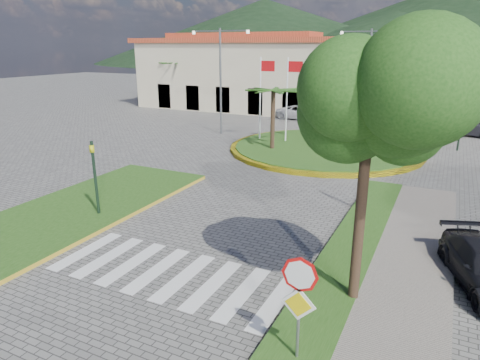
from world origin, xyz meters
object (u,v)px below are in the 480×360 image
at_px(stop_sign, 299,294).
at_px(white_van, 302,113).
at_px(roundabout_island, 325,148).
at_px(car_dark_b, 471,128).
at_px(deciduous_tree, 369,115).
at_px(car_dark_a, 349,116).

xyz_separation_m(stop_sign, white_van, (-10.30, 31.51, -1.13)).
xyz_separation_m(roundabout_island, white_van, (-5.40, 11.47, 0.49)).
relative_size(stop_sign, car_dark_b, 0.72).
relative_size(deciduous_tree, car_dark_a, 1.75).
height_order(white_van, car_dark_a, car_dark_a).
height_order(white_van, car_dark_b, white_van).
bearing_deg(white_van, roundabout_island, -151.10).
distance_m(stop_sign, deciduous_tree, 4.59).
relative_size(stop_sign, deciduous_tree, 0.39).
xyz_separation_m(white_van, car_dark_b, (14.25, -1.79, -0.05)).
distance_m(roundabout_island, white_van, 12.69).
bearing_deg(car_dark_a, deciduous_tree, -171.05).
bearing_deg(car_dark_b, stop_sign, -174.90).
height_order(deciduous_tree, white_van, deciduous_tree).
bearing_deg(white_van, car_dark_b, -93.46).
relative_size(roundabout_island, stop_sign, 4.79).
bearing_deg(white_van, deciduous_tree, -155.37).
height_order(roundabout_island, stop_sign, roundabout_island).
xyz_separation_m(roundabout_island, stop_sign, (4.90, -20.04, 1.62)).
xyz_separation_m(roundabout_island, car_dark_a, (-0.92, 11.20, 0.49)).
xyz_separation_m(stop_sign, car_dark_a, (-5.82, 31.24, -1.13)).
xyz_separation_m(roundabout_island, deciduous_tree, (5.50, -17.00, 5.00)).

